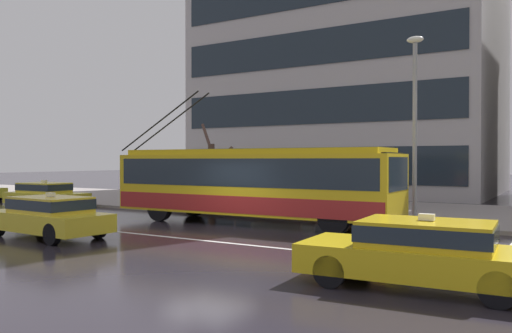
{
  "coord_description": "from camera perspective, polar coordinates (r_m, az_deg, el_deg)",
  "views": [
    {
      "loc": [
        10.03,
        -13.49,
        2.4
      ],
      "look_at": [
        -0.11,
        3.09,
        2.15
      ],
      "focal_mm": 36.43,
      "sensor_mm": 36.0,
      "label": 1
    }
  ],
  "objects": [
    {
      "name": "trolleybus",
      "position": [
        19.44,
        -0.47,
        -1.77
      ],
      "size": [
        11.86,
        2.69,
        5.1
      ],
      "color": "yellow",
      "rests_on": "ground_plane"
    },
    {
      "name": "ground_plane",
      "position": [
        16.98,
        -5.17,
        -7.38
      ],
      "size": [
        160.0,
        160.0,
        0.0
      ],
      "primitive_type": "plane",
      "color": "#252129"
    },
    {
      "name": "pedestrian_at_shelter",
      "position": [
        25.63,
        -4.57,
        -0.58
      ],
      "size": [
        1.52,
        1.52,
        2.02
      ],
      "color": "black",
      "rests_on": "sidewalk_slab"
    },
    {
      "name": "pedestrian_walking_past",
      "position": [
        19.71,
        11.86,
        -3.03
      ],
      "size": [
        0.51,
        0.51,
        1.63
      ],
      "color": "navy",
      "rests_on": "sidewalk_slab"
    },
    {
      "name": "pedestrian_approaching_curb",
      "position": [
        21.04,
        9.99,
        -1.02
      ],
      "size": [
        1.59,
        1.59,
        1.97
      ],
      "color": "#56563F",
      "rests_on": "sidewalk_slab"
    },
    {
      "name": "taxi_queued_behind_bus",
      "position": [
        27.66,
        -22.1,
        -2.83
      ],
      "size": [
        4.45,
        1.89,
        1.39
      ],
      "color": "yellow",
      "rests_on": "ground_plane"
    },
    {
      "name": "sidewalk_slab",
      "position": [
        25.27,
        7.96,
        -4.55
      ],
      "size": [
        80.0,
        10.0,
        0.14
      ],
      "primitive_type": "cube",
      "color": "gray",
      "rests_on": "ground_plane"
    },
    {
      "name": "taxi_oncoming_near",
      "position": [
        17.28,
        -21.81,
        -4.94
      ],
      "size": [
        4.44,
        2.04,
        1.39
      ],
      "color": "gold",
      "rests_on": "ground_plane"
    },
    {
      "name": "lane_centre_line",
      "position": [
        16.04,
        -7.75,
        -7.85
      ],
      "size": [
        72.0,
        0.14,
        0.01
      ],
      "primitive_type": "cube",
      "color": "silver",
      "rests_on": "ground_plane"
    },
    {
      "name": "street_tree_bare",
      "position": [
        24.63,
        -4.84,
        -0.44
      ],
      "size": [
        1.75,
        0.86,
        4.01
      ],
      "color": "brown",
      "rests_on": "sidewalk_slab"
    },
    {
      "name": "crosswalk_stripe_inner_a",
      "position": [
        15.13,
        22.99,
        -8.42
      ],
      "size": [
        0.44,
        4.4,
        0.01
      ],
      "primitive_type": "cube",
      "color": "beige",
      "rests_on": "ground_plane"
    },
    {
      "name": "street_lamp",
      "position": [
        19.53,
        17.04,
        5.68
      ],
      "size": [
        0.6,
        0.32,
        6.68
      ],
      "color": "#92949A",
      "rests_on": "sidewalk_slab"
    },
    {
      "name": "taxi_oncoming_far",
      "position": [
        10.31,
        17.63,
        -8.76
      ],
      "size": [
        4.42,
        2.06,
        1.39
      ],
      "color": "gold",
      "rests_on": "ground_plane"
    },
    {
      "name": "crosswalk_stripe_edge_near",
      "position": [
        15.29,
        19.62,
        -8.31
      ],
      "size": [
        0.44,
        4.4,
        0.01
      ],
      "primitive_type": "cube",
      "color": "beige",
      "rests_on": "ground_plane"
    },
    {
      "name": "bus_shelter",
      "position": [
        23.49,
        2.26,
        -0.06
      ],
      "size": [
        3.6,
        1.72,
        2.57
      ],
      "color": "gray",
      "rests_on": "sidewalk_slab"
    }
  ]
}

